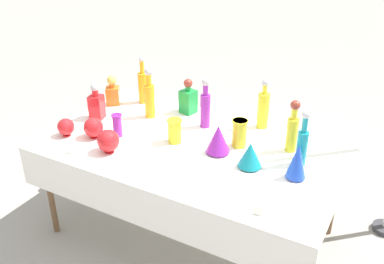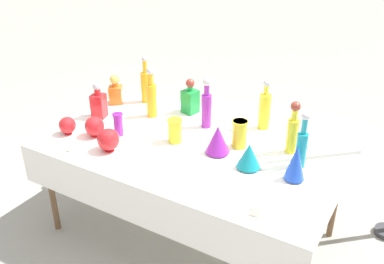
# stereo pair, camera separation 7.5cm
# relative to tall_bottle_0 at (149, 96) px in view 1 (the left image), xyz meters

# --- Properties ---
(ground_plane) EXTENTS (40.00, 40.00, 0.00)m
(ground_plane) POSITION_rel_tall_bottle_0_xyz_m (0.50, -0.24, -0.93)
(ground_plane) COLOR gray
(display_table) EXTENTS (2.03, 1.19, 0.76)m
(display_table) POSITION_rel_tall_bottle_0_xyz_m (0.50, -0.28, -0.22)
(display_table) COLOR white
(display_table) RESTS_ON ground
(tall_bottle_0) EXTENTS (0.08, 0.08, 0.40)m
(tall_bottle_0) POSITION_rel_tall_bottle_0_xyz_m (0.00, 0.00, 0.00)
(tall_bottle_0) COLOR orange
(tall_bottle_0) RESTS_ON display_table
(tall_bottle_1) EXTENTS (0.07, 0.07, 0.37)m
(tall_bottle_1) POSITION_rel_tall_bottle_0_xyz_m (1.22, -0.13, -0.02)
(tall_bottle_1) COLOR teal
(tall_bottle_1) RESTS_ON display_table
(tall_bottle_2) EXTENTS (0.08, 0.08, 0.38)m
(tall_bottle_2) POSITION_rel_tall_bottle_0_xyz_m (0.82, 0.25, -0.02)
(tall_bottle_2) COLOR yellow
(tall_bottle_2) RESTS_ON display_table
(tall_bottle_3) EXTENTS (0.08, 0.08, 0.39)m
(tall_bottle_3) POSITION_rel_tall_bottle_0_xyz_m (-0.21, 0.21, -0.02)
(tall_bottle_3) COLOR orange
(tall_bottle_3) RESTS_ON display_table
(tall_bottle_4) EXTENTS (0.07, 0.07, 0.36)m
(tall_bottle_4) POSITION_rel_tall_bottle_0_xyz_m (1.11, 0.01, -0.01)
(tall_bottle_4) COLOR yellow
(tall_bottle_4) RESTS_ON display_table
(tall_bottle_5) EXTENTS (0.07, 0.07, 0.38)m
(tall_bottle_5) POSITION_rel_tall_bottle_0_xyz_m (0.45, 0.05, -0.01)
(tall_bottle_5) COLOR purple
(tall_bottle_5) RESTS_ON display_table
(square_decanter_0) EXTENTS (0.12, 0.12, 0.28)m
(square_decanter_0) POSITION_rel_tall_bottle_0_xyz_m (-0.34, -0.22, -0.06)
(square_decanter_0) COLOR red
(square_decanter_0) RESTS_ON display_table
(square_decanter_1) EXTENTS (0.14, 0.14, 0.25)m
(square_decanter_1) POSITION_rel_tall_bottle_0_xyz_m (-0.40, 0.06, -0.06)
(square_decanter_1) COLOR orange
(square_decanter_1) RESTS_ON display_table
(square_decanter_2) EXTENTS (0.13, 0.13, 0.28)m
(square_decanter_2) POSITION_rel_tall_bottle_0_xyz_m (0.22, 0.21, -0.06)
(square_decanter_2) COLOR #198C38
(square_decanter_2) RESTS_ON display_table
(slender_vase_0) EXTENTS (0.11, 0.11, 0.17)m
(slender_vase_0) POSITION_rel_tall_bottle_0_xyz_m (0.38, -0.26, -0.08)
(slender_vase_0) COLOR yellow
(slender_vase_0) RESTS_ON display_table
(slender_vase_1) EXTENTS (0.08, 0.08, 0.17)m
(slender_vase_1) POSITION_rel_tall_bottle_0_xyz_m (-0.02, -0.38, -0.08)
(slender_vase_1) COLOR purple
(slender_vase_1) RESTS_ON display_table
(slender_vase_2) EXTENTS (0.11, 0.11, 0.19)m
(slender_vase_2) POSITION_rel_tall_bottle_0_xyz_m (0.79, -0.10, -0.07)
(slender_vase_2) COLOR yellow
(slender_vase_2) RESTS_ON display_table
(fluted_vase_0) EXTENTS (0.15, 0.15, 0.17)m
(fluted_vase_0) POSITION_rel_tall_bottle_0_xyz_m (0.95, -0.32, -0.08)
(fluted_vase_0) COLOR teal
(fluted_vase_0) RESTS_ON display_table
(fluted_vase_1) EXTENTS (0.16, 0.16, 0.20)m
(fluted_vase_1) POSITION_rel_tall_bottle_0_xyz_m (0.70, -0.25, -0.07)
(fluted_vase_1) COLOR purple
(fluted_vase_1) RESTS_ON display_table
(fluted_vase_2) EXTENTS (0.12, 0.12, 0.23)m
(fluted_vase_2) POSITION_rel_tall_bottle_0_xyz_m (1.24, -0.30, -0.05)
(fluted_vase_2) COLOR blue
(fluted_vase_2) RESTS_ON display_table
(round_bowl_0) EXTENTS (0.12, 0.12, 0.13)m
(round_bowl_0) POSITION_rel_tall_bottle_0_xyz_m (-0.35, -0.55, -0.10)
(round_bowl_0) COLOR red
(round_bowl_0) RESTS_ON display_table
(round_bowl_1) EXTENTS (0.14, 0.14, 0.15)m
(round_bowl_1) POSITION_rel_tall_bottle_0_xyz_m (-0.16, -0.48, -0.09)
(round_bowl_1) COLOR red
(round_bowl_1) RESTS_ON display_table
(round_bowl_2) EXTENTS (0.15, 0.15, 0.16)m
(round_bowl_2) POSITION_rel_tall_bottle_0_xyz_m (0.07, -0.59, -0.09)
(round_bowl_2) COLOR red
(round_bowl_2) RESTS_ON display_table
(price_tag_left) EXTENTS (0.06, 0.02, 0.05)m
(price_tag_left) POSITION_rel_tall_bottle_0_xyz_m (1.17, -0.74, -0.15)
(price_tag_left) COLOR white
(price_tag_left) RESTS_ON display_table
(price_tag_center) EXTENTS (0.06, 0.02, 0.03)m
(price_tag_center) POSITION_rel_tall_bottle_0_xyz_m (-0.14, -0.74, -0.16)
(price_tag_center) COLOR white
(price_tag_center) RESTS_ON display_table
(cardboard_box_behind_left) EXTENTS (0.43, 0.36, 0.38)m
(cardboard_box_behind_left) POSITION_rel_tall_bottle_0_xyz_m (0.97, 0.85, -0.78)
(cardboard_box_behind_left) COLOR tan
(cardboard_box_behind_left) RESTS_ON ground
(cardboard_box_behind_right) EXTENTS (0.61, 0.49, 0.34)m
(cardboard_box_behind_right) POSITION_rel_tall_bottle_0_xyz_m (0.64, 0.71, -0.80)
(cardboard_box_behind_right) COLOR tan
(cardboard_box_behind_right) RESTS_ON ground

